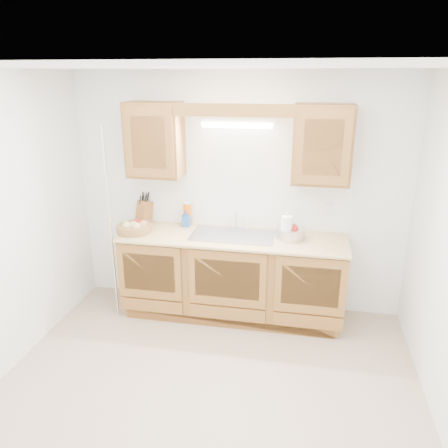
% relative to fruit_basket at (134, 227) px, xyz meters
% --- Properties ---
extents(room, '(3.52, 3.50, 2.50)m').
position_rel_fruit_basket_xyz_m(room, '(1.03, -1.12, 0.30)').
color(room, tan).
rests_on(room, ground).
extents(base_cabinets, '(2.20, 0.60, 0.86)m').
position_rel_fruit_basket_xyz_m(base_cabinets, '(1.03, 0.08, -0.51)').
color(base_cabinets, brown).
rests_on(base_cabinets, ground).
extents(countertop, '(2.30, 0.63, 0.04)m').
position_rel_fruit_basket_xyz_m(countertop, '(1.03, 0.06, -0.07)').
color(countertop, '#D9B672').
rests_on(countertop, base_cabinets).
extents(upper_cabinet_left, '(0.55, 0.33, 0.75)m').
position_rel_fruit_basket_xyz_m(upper_cabinet_left, '(0.20, 0.21, 0.87)').
color(upper_cabinet_left, brown).
rests_on(upper_cabinet_left, room).
extents(upper_cabinet_right, '(0.55, 0.33, 0.75)m').
position_rel_fruit_basket_xyz_m(upper_cabinet_right, '(1.86, 0.21, 0.87)').
color(upper_cabinet_right, brown).
rests_on(upper_cabinet_right, room).
extents(valance, '(2.20, 0.05, 0.12)m').
position_rel_fruit_basket_xyz_m(valance, '(1.03, 0.07, 1.19)').
color(valance, brown).
rests_on(valance, room).
extents(fluorescent_fixture, '(0.76, 0.08, 0.08)m').
position_rel_fruit_basket_xyz_m(fluorescent_fixture, '(1.03, 0.29, 1.05)').
color(fluorescent_fixture, white).
rests_on(fluorescent_fixture, room).
extents(sink, '(0.84, 0.46, 0.36)m').
position_rel_fruit_basket_xyz_m(sink, '(1.03, 0.08, -0.12)').
color(sink, '#9E9EA3').
rests_on(sink, countertop).
extents(wire_shelf_pole, '(0.03, 0.03, 2.00)m').
position_rel_fruit_basket_xyz_m(wire_shelf_pole, '(-0.17, -0.19, 0.05)').
color(wire_shelf_pole, silver).
rests_on(wire_shelf_pole, ground).
extents(outlet_plate, '(0.08, 0.01, 0.12)m').
position_rel_fruit_basket_xyz_m(outlet_plate, '(1.98, 0.37, 0.20)').
color(outlet_plate, white).
rests_on(outlet_plate, room).
extents(fruit_basket, '(0.37, 0.37, 0.11)m').
position_rel_fruit_basket_xyz_m(fruit_basket, '(0.00, 0.00, 0.00)').
color(fruit_basket, '#B27747').
rests_on(fruit_basket, countertop).
extents(knife_block, '(0.18, 0.23, 0.35)m').
position_rel_fruit_basket_xyz_m(knife_block, '(0.00, 0.31, 0.07)').
color(knife_block, brown).
rests_on(knife_block, countertop).
extents(orange_canister, '(0.11, 0.11, 0.26)m').
position_rel_fruit_basket_xyz_m(orange_canister, '(0.49, 0.31, 0.08)').
color(orange_canister, '#E35B0C').
rests_on(orange_canister, countertop).
extents(soap_bottle, '(0.08, 0.09, 0.18)m').
position_rel_fruit_basket_xyz_m(soap_bottle, '(0.49, 0.26, 0.04)').
color(soap_bottle, '#2258AD').
rests_on(soap_bottle, countertop).
extents(sponge, '(0.12, 0.09, 0.02)m').
position_rel_fruit_basket_xyz_m(sponge, '(1.57, 0.30, -0.04)').
color(sponge, '#CC333F').
rests_on(sponge, countertop).
extents(paper_towel, '(0.14, 0.14, 0.29)m').
position_rel_fruit_basket_xyz_m(paper_towel, '(1.57, 0.07, 0.07)').
color(paper_towel, silver).
rests_on(paper_towel, countertop).
extents(apple_bowl, '(0.32, 0.32, 0.15)m').
position_rel_fruit_basket_xyz_m(apple_bowl, '(1.61, 0.11, 0.01)').
color(apple_bowl, silver).
rests_on(apple_bowl, countertop).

